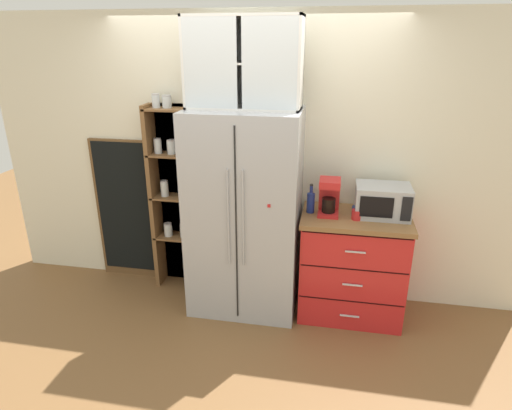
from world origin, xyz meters
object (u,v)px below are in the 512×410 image
at_px(microwave, 382,201).
at_px(mug_red, 357,215).
at_px(coffee_maker, 329,196).
at_px(mug_navy, 357,211).
at_px(chalkboard_menu, 125,210).
at_px(refrigerator, 245,214).
at_px(bottle_cobalt, 311,200).

bearing_deg(microwave, mug_red, -148.07).
xyz_separation_m(microwave, coffee_maker, (-0.43, -0.04, 0.03)).
distance_m(microwave, mug_navy, 0.23).
bearing_deg(coffee_maker, mug_red, -19.35).
distance_m(mug_red, chalkboard_menu, 2.27).
bearing_deg(refrigerator, microwave, 4.24).
bearing_deg(refrigerator, bottle_cobalt, 4.69).
bearing_deg(mug_navy, mug_red, -90.01).
distance_m(coffee_maker, chalkboard_menu, 2.04).
relative_size(refrigerator, mug_navy, 15.00).
xyz_separation_m(microwave, bottle_cobalt, (-0.58, -0.04, -0.02)).
distance_m(coffee_maker, mug_navy, 0.26).
xyz_separation_m(microwave, chalkboard_menu, (-2.43, 0.21, -0.35)).
relative_size(coffee_maker, mug_red, 2.51).
relative_size(coffee_maker, bottle_cobalt, 1.24).
height_order(refrigerator, microwave, refrigerator).
distance_m(refrigerator, coffee_maker, 0.74).
relative_size(microwave, coffee_maker, 1.42).
bearing_deg(refrigerator, chalkboard_menu, 166.99).
height_order(refrigerator, coffee_maker, refrigerator).
distance_m(coffee_maker, bottle_cobalt, 0.16).
height_order(coffee_maker, bottle_cobalt, coffee_maker).
relative_size(mug_navy, bottle_cobalt, 0.48).
bearing_deg(microwave, chalkboard_menu, 175.03).
height_order(mug_navy, chalkboard_menu, chalkboard_menu).
distance_m(refrigerator, mug_red, 0.95).
height_order(coffee_maker, mug_navy, coffee_maker).
bearing_deg(chalkboard_menu, coffee_maker, -7.24).
relative_size(microwave, mug_navy, 3.68).
xyz_separation_m(coffee_maker, chalkboard_menu, (-1.99, 0.25, -0.37)).
xyz_separation_m(refrigerator, mug_red, (0.95, -0.04, 0.08)).
height_order(refrigerator, mug_red, refrigerator).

